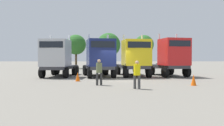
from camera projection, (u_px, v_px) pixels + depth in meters
The scene contains 12 objects.
ground at pixel (116, 80), 18.58m from camera, with size 200.00×200.00×0.00m, color slate.
semi_truck_silver at pixel (57, 58), 21.05m from camera, with size 2.91×5.95×4.14m.
semi_truck_navy at pixel (100, 58), 20.88m from camera, with size 3.66×6.35×4.14m.
semi_truck_yellow at pixel (134, 58), 21.50m from camera, with size 3.32×6.66×4.14m.
semi_truck_red at pixel (171, 57), 21.66m from camera, with size 3.54×6.05×4.28m.
visitor_in_hivis at pixel (137, 73), 12.95m from camera, with size 0.55×0.55×1.68m.
visitor_with_camera at pixel (99, 70), 14.73m from camera, with size 0.52×0.52×1.74m.
traffic_cone_near at pixel (78, 77), 17.24m from camera, with size 0.36×0.36×0.71m, color #F2590C.
traffic_cone_mid at pixel (194, 80), 14.57m from camera, with size 0.36×0.36×0.74m, color #F2590C.
oak_far_left at pixel (76, 45), 38.45m from camera, with size 3.50×3.50×5.92m.
oak_far_centre at pixel (109, 45), 38.12m from camera, with size 4.14×4.14×6.18m.
oak_far_right at pixel (144, 45), 40.46m from camera, with size 3.57×3.57×6.07m.
Camera 1 is at (-0.61, -18.53, 1.83)m, focal length 35.26 mm.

